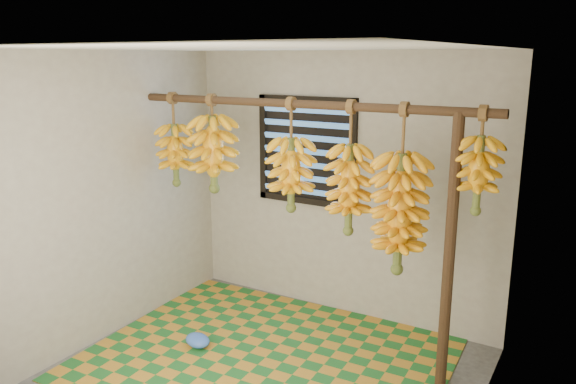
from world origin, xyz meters
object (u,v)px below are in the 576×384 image
Objects in this scene: banana_bunch_a at (175,155)px; support_post at (449,258)px; banana_bunch_b at (213,154)px; plastic_bag at (198,340)px; banana_bunch_d at (349,189)px; woven_mat at (266,358)px; banana_bunch_e at (399,214)px; banana_bunch_f at (478,175)px; banana_bunch_c at (291,174)px.

support_post is at bearing 0.00° from banana_bunch_a.
support_post is at bearing 0.00° from banana_bunch_b.
banana_bunch_d is (1.13, 0.44, 1.33)m from plastic_bag.
woven_mat is 1.73m from banana_bunch_b.
banana_bunch_e is 0.62m from banana_bunch_f.
banana_bunch_e is at bearing 0.00° from banana_bunch_a.
woven_mat is at bearing -161.55° from banana_bunch_e.
plastic_bag is 1.56m from banana_bunch_b.
banana_bunch_e is (0.39, -0.00, -0.13)m from banana_bunch_d.
banana_bunch_c is at bearing 180.00° from banana_bunch_f.
banana_bunch_d reaches higher than support_post.
banana_bunch_d is 1.40× the size of banana_bunch_f.
support_post is 1.63× the size of banana_bunch_e.
banana_bunch_f is at bearing 12.20° from plastic_bag.
support_post is at bearing 13.13° from plastic_bag.
banana_bunch_b is 1.15× the size of banana_bunch_f.
banana_bunch_b is (0.42, 0.00, 0.05)m from banana_bunch_a.
banana_bunch_c is at bearing 0.00° from banana_bunch_b.
banana_bunch_f is (1.46, 0.31, 1.59)m from woven_mat.
banana_bunch_a is (-0.54, 0.44, 1.45)m from plastic_bag.
plastic_bag is 1.99m from banana_bunch_e.
woven_mat is 2.19m from banana_bunch_f.
banana_bunch_b and banana_bunch_d have the same top height.
support_post is 2.44× the size of banana_bunch_a.
plastic_bag is 1.81m from banana_bunch_d.
banana_bunch_f is (2.17, 0.00, 0.05)m from banana_bunch_b.
support_post is 2.44× the size of banana_bunch_b.
plastic_bag is at bearing -145.24° from banana_bunch_c.
woven_mat is 0.60m from plastic_bag.
woven_mat is 3.84× the size of banana_bunch_f.
banana_bunch_c is (0.05, 0.31, 1.45)m from woven_mat.
banana_bunch_a is 1.68m from banana_bunch_d.
banana_bunch_b is at bearing 180.00° from banana_bunch_e.
plastic_bag is (-0.59, -0.13, 0.05)m from woven_mat.
banana_bunch_e reaches higher than plastic_bag.
banana_bunch_b is (-0.71, 0.31, 1.55)m from woven_mat.
plastic_bag is at bearing -167.66° from woven_mat.
banana_bunch_f is at bearing 12.14° from woven_mat.
support_post is 2.01× the size of banana_bunch_d.
banana_bunch_f is (0.15, 0.00, 0.60)m from support_post.
banana_bunch_a is 0.92× the size of banana_bunch_c.
banana_bunch_f is at bearing 0.00° from support_post.
banana_bunch_f is at bearing 0.00° from banana_bunch_d.
support_post is 1.68m from woven_mat.
banana_bunch_b is at bearing 180.00° from banana_bunch_d.
plastic_bag is (-1.90, -0.44, -0.94)m from support_post.
plastic_bag is at bearing -39.12° from banana_bunch_a.
woven_mat is 1.90m from banana_bunch_a.
banana_bunch_e is at bearing 18.45° from woven_mat.
banana_bunch_f is (0.91, 0.00, 0.21)m from banana_bunch_d.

